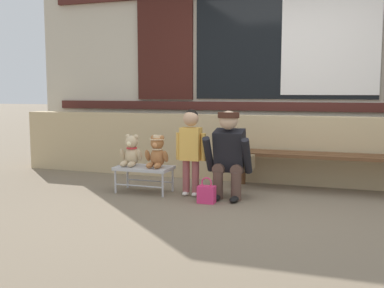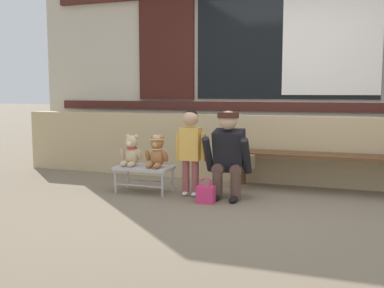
{
  "view_description": "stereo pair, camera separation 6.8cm",
  "coord_description": "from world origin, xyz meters",
  "px_view_note": "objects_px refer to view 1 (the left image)",
  "views": [
    {
      "loc": [
        0.82,
        -4.29,
        1.15
      ],
      "look_at": [
        -0.85,
        0.6,
        0.55
      ],
      "focal_mm": 42.29,
      "sensor_mm": 36.0,
      "label": 1
    },
    {
      "loc": [
        0.89,
        -4.27,
        1.15
      ],
      "look_at": [
        -0.85,
        0.6,
        0.55
      ],
      "focal_mm": 42.29,
      "sensor_mm": 36.0,
      "label": 2
    }
  ],
  "objects_px": {
    "wooden_bench_long": "(323,160)",
    "child_standing": "(191,143)",
    "adult_crouching": "(230,154)",
    "teddy_bear_plain": "(131,152)",
    "handbag_on_ground": "(207,194)",
    "small_display_bench": "(144,169)",
    "teddy_bear_with_hat": "(157,152)"
  },
  "relations": [
    {
      "from": "teddy_bear_with_hat",
      "to": "child_standing",
      "type": "xyz_separation_m",
      "value": [
        0.4,
        0.01,
        0.12
      ]
    },
    {
      "from": "teddy_bear_with_hat",
      "to": "adult_crouching",
      "type": "relative_size",
      "value": 0.38
    },
    {
      "from": "wooden_bench_long",
      "to": "small_display_bench",
      "type": "xyz_separation_m",
      "value": [
        -1.93,
        -0.71,
        -0.11
      ]
    },
    {
      "from": "teddy_bear_plain",
      "to": "handbag_on_ground",
      "type": "relative_size",
      "value": 1.34
    },
    {
      "from": "wooden_bench_long",
      "to": "adult_crouching",
      "type": "xyz_separation_m",
      "value": [
        -0.94,
        -0.66,
        0.11
      ]
    },
    {
      "from": "adult_crouching",
      "to": "handbag_on_ground",
      "type": "relative_size",
      "value": 3.49
    },
    {
      "from": "small_display_bench",
      "to": "teddy_bear_plain",
      "type": "relative_size",
      "value": 1.76
    },
    {
      "from": "adult_crouching",
      "to": "small_display_bench",
      "type": "bearing_deg",
      "value": -177.31
    },
    {
      "from": "child_standing",
      "to": "adult_crouching",
      "type": "xyz_separation_m",
      "value": [
        0.43,
        0.03,
        -0.11
      ]
    },
    {
      "from": "adult_crouching",
      "to": "handbag_on_ground",
      "type": "distance_m",
      "value": 0.51
    },
    {
      "from": "wooden_bench_long",
      "to": "small_display_bench",
      "type": "height_order",
      "value": "wooden_bench_long"
    },
    {
      "from": "wooden_bench_long",
      "to": "child_standing",
      "type": "xyz_separation_m",
      "value": [
        -1.37,
        -0.69,
        0.22
      ]
    },
    {
      "from": "wooden_bench_long",
      "to": "teddy_bear_plain",
      "type": "relative_size",
      "value": 5.78
    },
    {
      "from": "teddy_bear_with_hat",
      "to": "handbag_on_ground",
      "type": "xyz_separation_m",
      "value": [
        0.66,
        -0.25,
        -0.38
      ]
    },
    {
      "from": "teddy_bear_with_hat",
      "to": "handbag_on_ground",
      "type": "relative_size",
      "value": 1.34
    },
    {
      "from": "teddy_bear_plain",
      "to": "child_standing",
      "type": "relative_size",
      "value": 0.38
    },
    {
      "from": "handbag_on_ground",
      "to": "child_standing",
      "type": "bearing_deg",
      "value": 135.01
    },
    {
      "from": "wooden_bench_long",
      "to": "adult_crouching",
      "type": "relative_size",
      "value": 2.21
    },
    {
      "from": "small_display_bench",
      "to": "handbag_on_ground",
      "type": "bearing_deg",
      "value": -16.75
    },
    {
      "from": "adult_crouching",
      "to": "teddy_bear_plain",
      "type": "bearing_deg",
      "value": -177.75
    },
    {
      "from": "wooden_bench_long",
      "to": "child_standing",
      "type": "distance_m",
      "value": 1.55
    },
    {
      "from": "wooden_bench_long",
      "to": "child_standing",
      "type": "relative_size",
      "value": 2.19
    },
    {
      "from": "teddy_bear_with_hat",
      "to": "adult_crouching",
      "type": "distance_m",
      "value": 0.84
    },
    {
      "from": "small_display_bench",
      "to": "teddy_bear_plain",
      "type": "height_order",
      "value": "teddy_bear_plain"
    },
    {
      "from": "handbag_on_ground",
      "to": "teddy_bear_plain",
      "type": "bearing_deg",
      "value": 165.78
    },
    {
      "from": "teddy_bear_plain",
      "to": "teddy_bear_with_hat",
      "type": "distance_m",
      "value": 0.32
    },
    {
      "from": "child_standing",
      "to": "handbag_on_ground",
      "type": "xyz_separation_m",
      "value": [
        0.26,
        -0.26,
        -0.5
      ]
    },
    {
      "from": "adult_crouching",
      "to": "teddy_bear_with_hat",
      "type": "bearing_deg",
      "value": -176.95
    },
    {
      "from": "child_standing",
      "to": "adult_crouching",
      "type": "bearing_deg",
      "value": 4.22
    },
    {
      "from": "small_display_bench",
      "to": "teddy_bear_plain",
      "type": "distance_m",
      "value": 0.25
    },
    {
      "from": "wooden_bench_long",
      "to": "teddy_bear_with_hat",
      "type": "relative_size",
      "value": 5.78
    },
    {
      "from": "teddy_bear_plain",
      "to": "adult_crouching",
      "type": "xyz_separation_m",
      "value": [
        1.16,
        0.05,
        0.02
      ]
    }
  ]
}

